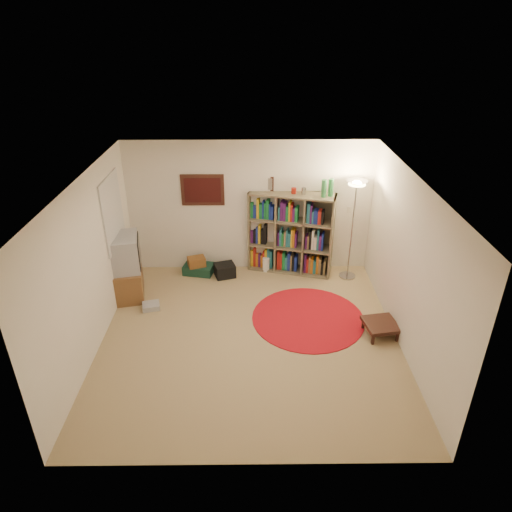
{
  "coord_description": "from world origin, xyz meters",
  "views": [
    {
      "loc": [
        0.04,
        -5.63,
        4.36
      ],
      "look_at": [
        0.1,
        0.6,
        1.1
      ],
      "focal_mm": 32.0,
      "sensor_mm": 36.0,
      "label": 1
    }
  ],
  "objects_px": {
    "floor_lamp": "(355,198)",
    "suitcase": "(199,269)",
    "tv_stand": "(125,268)",
    "side_table": "(381,325)",
    "bookshelf": "(290,234)",
    "floor_fan": "(314,260)"
  },
  "relations": [
    {
      "from": "bookshelf",
      "to": "floor_fan",
      "type": "relative_size",
      "value": 4.33
    },
    {
      "from": "floor_fan",
      "to": "suitcase",
      "type": "xyz_separation_m",
      "value": [
        -2.22,
        -0.09,
        -0.13
      ]
    },
    {
      "from": "tv_stand",
      "to": "side_table",
      "type": "bearing_deg",
      "value": -28.13
    },
    {
      "from": "floor_fan",
      "to": "suitcase",
      "type": "height_order",
      "value": "floor_fan"
    },
    {
      "from": "tv_stand",
      "to": "suitcase",
      "type": "xyz_separation_m",
      "value": [
        1.17,
        0.77,
        -0.46
      ]
    },
    {
      "from": "tv_stand",
      "to": "suitcase",
      "type": "distance_m",
      "value": 1.47
    },
    {
      "from": "floor_lamp",
      "to": "side_table",
      "type": "relative_size",
      "value": 3.36
    },
    {
      "from": "tv_stand",
      "to": "floor_fan",
      "type": "bearing_deg",
      "value": 2.1
    },
    {
      "from": "suitcase",
      "to": "side_table",
      "type": "height_order",
      "value": "side_table"
    },
    {
      "from": "suitcase",
      "to": "floor_fan",
      "type": "bearing_deg",
      "value": 14.11
    },
    {
      "from": "floor_fan",
      "to": "side_table",
      "type": "relative_size",
      "value": 0.77
    },
    {
      "from": "floor_lamp",
      "to": "suitcase",
      "type": "distance_m",
      "value": 3.2
    },
    {
      "from": "bookshelf",
      "to": "suitcase",
      "type": "height_order",
      "value": "bookshelf"
    },
    {
      "from": "bookshelf",
      "to": "floor_fan",
      "type": "xyz_separation_m",
      "value": [
        0.48,
        -0.05,
        -0.54
      ]
    },
    {
      "from": "floor_lamp",
      "to": "bookshelf",
      "type": "bearing_deg",
      "value": 164.54
    },
    {
      "from": "bookshelf",
      "to": "side_table",
      "type": "relative_size",
      "value": 3.33
    },
    {
      "from": "tv_stand",
      "to": "side_table",
      "type": "xyz_separation_m",
      "value": [
        4.16,
        -1.19,
        -0.36
      ]
    },
    {
      "from": "bookshelf",
      "to": "floor_fan",
      "type": "distance_m",
      "value": 0.72
    },
    {
      "from": "floor_lamp",
      "to": "tv_stand",
      "type": "xyz_separation_m",
      "value": [
        -4.0,
        -0.61,
        -1.02
      ]
    },
    {
      "from": "floor_fan",
      "to": "tv_stand",
      "type": "relative_size",
      "value": 0.38
    },
    {
      "from": "suitcase",
      "to": "floor_lamp",
      "type": "bearing_deg",
      "value": 8.54
    },
    {
      "from": "bookshelf",
      "to": "suitcase",
      "type": "xyz_separation_m",
      "value": [
        -1.74,
        -0.14,
        -0.67
      ]
    }
  ]
}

